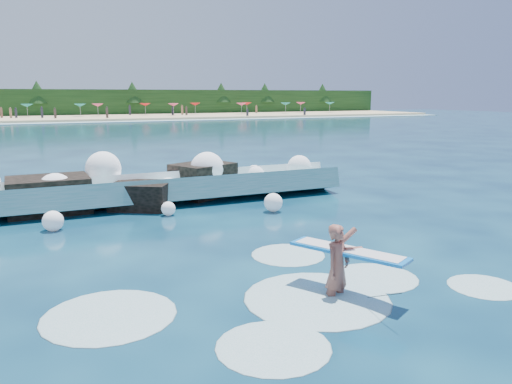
# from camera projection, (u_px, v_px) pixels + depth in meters

# --- Properties ---
(ground) EXTENTS (200.00, 200.00, 0.00)m
(ground) POSITION_uv_depth(u_px,v_px,m) (235.00, 259.00, 12.25)
(ground) COLOR #071F38
(ground) RESTS_ON ground
(beach) EXTENTS (140.00, 20.00, 0.40)m
(beach) POSITION_uv_depth(u_px,v_px,m) (54.00, 118.00, 81.75)
(beach) COLOR tan
(beach) RESTS_ON ground
(wet_band) EXTENTS (140.00, 5.00, 0.08)m
(wet_band) POSITION_uv_depth(u_px,v_px,m) (58.00, 123.00, 71.97)
(wet_band) COLOR silver
(wet_band) RESTS_ON ground
(treeline) EXTENTS (140.00, 4.00, 5.00)m
(treeline) POSITION_uv_depth(u_px,v_px,m) (50.00, 103.00, 90.22)
(treeline) COLOR black
(treeline) RESTS_ON ground
(breaking_wave) EXTENTS (16.15, 2.60, 1.39)m
(breaking_wave) POSITION_uv_depth(u_px,v_px,m) (133.00, 192.00, 18.22)
(breaking_wave) COLOR teal
(breaking_wave) RESTS_ON ground
(rock_cluster) EXTENTS (8.40, 3.61, 1.54)m
(rock_cluster) POSITION_uv_depth(u_px,v_px,m) (127.00, 192.00, 18.16)
(rock_cluster) COLOR black
(rock_cluster) RESTS_ON ground
(surfer_with_board) EXTENTS (1.62, 2.92, 1.79)m
(surfer_with_board) POSITION_uv_depth(u_px,v_px,m) (340.00, 265.00, 9.87)
(surfer_with_board) COLOR #945245
(surfer_with_board) RESTS_ON ground
(wave_spray) EXTENTS (14.90, 4.87, 1.95)m
(wave_spray) POSITION_uv_depth(u_px,v_px,m) (128.00, 179.00, 18.06)
(wave_spray) COLOR white
(wave_spray) RESTS_ON ground
(surf_foam) EXTENTS (9.35, 5.91, 0.15)m
(surf_foam) POSITION_uv_depth(u_px,v_px,m) (281.00, 297.00, 9.91)
(surf_foam) COLOR silver
(surf_foam) RESTS_ON ground
(beach_umbrellas) EXTENTS (111.21, 6.49, 0.50)m
(beach_umbrellas) POSITION_uv_depth(u_px,v_px,m) (50.00, 106.00, 82.87)
(beach_umbrellas) COLOR red
(beach_umbrellas) RESTS_ON ground
(beachgoers) EXTENTS (108.05, 12.70, 1.93)m
(beachgoers) POSITION_uv_depth(u_px,v_px,m) (7.00, 114.00, 75.38)
(beachgoers) COLOR #3F332D
(beachgoers) RESTS_ON ground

